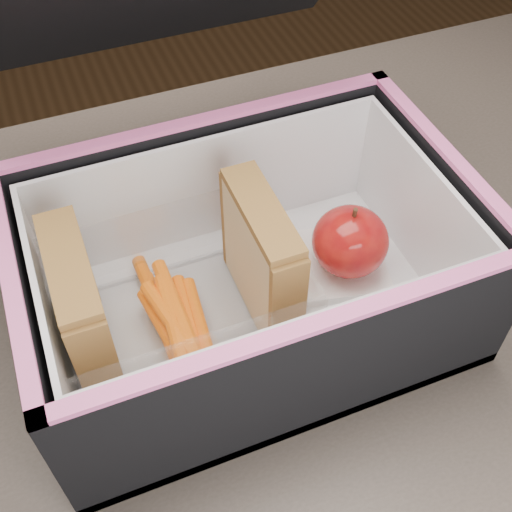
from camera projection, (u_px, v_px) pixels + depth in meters
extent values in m
cube|color=brown|center=(350.00, 358.00, 0.53)|extent=(1.20, 0.80, 0.03)
cube|color=#382D26|center=(509.00, 218.00, 1.16)|extent=(0.05, 0.05, 0.72)
cube|color=#DAC688|center=(72.00, 317.00, 0.46)|extent=(0.01, 0.10, 0.10)
cube|color=#CD5D69|center=(85.00, 317.00, 0.46)|extent=(0.01, 0.09, 0.10)
cube|color=#DAC688|center=(96.00, 310.00, 0.46)|extent=(0.01, 0.10, 0.10)
cube|color=brown|center=(67.00, 264.00, 0.42)|extent=(0.03, 0.10, 0.01)
cube|color=#DAC688|center=(251.00, 264.00, 0.49)|extent=(0.01, 0.10, 0.10)
cube|color=#CD5D69|center=(261.00, 264.00, 0.50)|extent=(0.01, 0.09, 0.10)
cube|color=#DAC688|center=(271.00, 257.00, 0.49)|extent=(0.01, 0.10, 0.10)
cube|color=brown|center=(262.00, 211.00, 0.45)|extent=(0.03, 0.10, 0.01)
cylinder|color=#F74A0B|center=(155.00, 300.00, 0.52)|extent=(0.02, 0.09, 0.01)
cylinder|color=#F74A0B|center=(190.00, 325.00, 0.49)|extent=(0.02, 0.09, 0.01)
cylinder|color=#F74A0B|center=(176.00, 307.00, 0.49)|extent=(0.01, 0.09, 0.01)
cylinder|color=#F74A0B|center=(162.00, 318.00, 0.51)|extent=(0.01, 0.09, 0.01)
cylinder|color=#F74A0B|center=(200.00, 328.00, 0.49)|extent=(0.02, 0.09, 0.01)
cylinder|color=#F74A0B|center=(175.00, 327.00, 0.48)|extent=(0.03, 0.09, 0.01)
cylinder|color=#F74A0B|center=(202.00, 351.00, 0.49)|extent=(0.03, 0.09, 0.01)
cylinder|color=#F74A0B|center=(168.00, 335.00, 0.49)|extent=(0.02, 0.09, 0.01)
cylinder|color=#F74A0B|center=(173.00, 325.00, 0.48)|extent=(0.02, 0.09, 0.01)
cube|color=white|center=(339.00, 263.00, 0.56)|extent=(0.09, 0.10, 0.01)
ellipsoid|color=maroon|center=(350.00, 241.00, 0.53)|extent=(0.08, 0.08, 0.06)
cylinder|color=#452A18|center=(355.00, 213.00, 0.50)|extent=(0.01, 0.01, 0.01)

